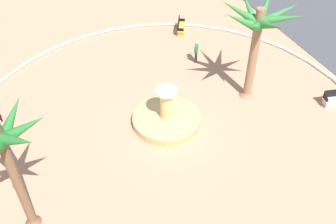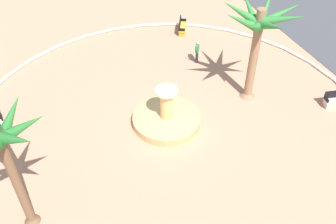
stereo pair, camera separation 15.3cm
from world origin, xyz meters
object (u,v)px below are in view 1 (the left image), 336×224
Objects in this scene: palm_tree_near_fountain at (1,146)px; person_cyclist_photo at (196,51)px; bench_east at (336,100)px; bench_west at (181,28)px; fountain at (166,118)px; person_cyclist_helmet at (3,131)px; palm_tree_by_curb at (258,29)px.

palm_tree_near_fountain reaches higher than person_cyclist_photo.
bench_west is (-11.33, -5.10, 0.00)m from bench_east.
fountain is at bearing -40.37° from person_cyclist_photo.
bench_west is 0.97× the size of person_cyclist_helmet.
person_cyclist_helmet reaches higher than bench_west.
person_cyclist_helmet reaches higher than person_cyclist_photo.
palm_tree_near_fountain is 3.72× the size of bench_east.
fountain is 10.20m from bench_west.
bench_east is 0.98× the size of person_cyclist_helmet.
person_cyclist_photo is (4.10, -0.68, 0.56)m from bench_west.
person_cyclist_helmet is at bearing -102.36° from bench_east.
fountain is 2.38× the size of person_cyclist_photo.
fountain is 0.63× the size of palm_tree_by_curb.
bench_east is 1.01× the size of bench_west.
palm_tree_by_curb is (-4.16, 13.43, -0.34)m from palm_tree_near_fountain.
fountain reaches higher than bench_east.
palm_tree_by_curb is at bearing 4.37° from bench_west.
palm_tree_near_fountain reaches higher than palm_tree_by_curb.
person_cyclist_helmet is 1.05× the size of person_cyclist_photo.
fountain reaches higher than bench_west.
palm_tree_by_curb is at bearing 16.61° from person_cyclist_photo.
fountain is 6.96m from palm_tree_by_curb.
palm_tree_near_fountain is 18.63m from bench_west.
palm_tree_near_fountain reaches higher than bench_west.
bench_west is at bearing -175.63° from palm_tree_by_curb.
palm_tree_near_fountain reaches higher than fountain.
palm_tree_by_curb is 6.72m from bench_east.
palm_tree_by_curb is 3.57× the size of person_cyclist_helmet.
bench_east is at bearing 76.65° from fountain.
fountain is at bearing 115.43° from palm_tree_near_fountain.
palm_tree_by_curb reaches higher than fountain.
bench_east is (2.74, 4.44, -4.24)m from palm_tree_by_curb.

